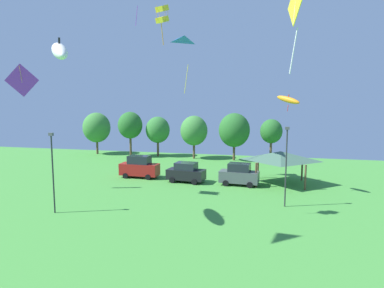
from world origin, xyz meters
name	(u,v)px	position (x,y,z in m)	size (l,w,h in m)	color
kite_flying_1	(195,56)	(-3.70, 38.51, 13.69)	(3.43, 3.63, 4.19)	blue
kite_flying_2	(288,100)	(5.71, 37.12, 9.14)	(2.43, 1.91, 1.66)	orange
kite_flying_4	(162,14)	(-3.39, 26.92, 15.05)	(0.93, 0.97, 2.76)	yellow
kite_flying_5	(59,51)	(-10.15, 24.66, 12.46)	(3.64, 4.10, 2.13)	white
kite_flying_6	(295,7)	(5.22, 19.17, 13.05)	(0.56, 1.93, 4.01)	yellow
kite_flying_10	(22,80)	(-19.36, 31.91, 11.00)	(2.99, 1.18, 3.16)	purple
parked_car_leftmost	(139,167)	(-10.86, 40.36, 1.28)	(4.64, 2.04, 2.63)	maroon
parked_car_second_from_left	(186,172)	(-4.94, 39.47, 1.10)	(4.36, 2.41, 2.22)	black
parked_car_third_from_left	(239,175)	(0.98, 39.40, 1.18)	(4.27, 2.19, 2.39)	#4C5156
park_pavilion	(280,156)	(5.26, 41.15, 3.08)	(6.40, 5.69, 3.60)	brown
light_post_0	(53,168)	(-12.62, 26.66, 3.67)	(0.36, 0.20, 6.53)	#2D2D33
light_post_1	(286,163)	(5.57, 32.75, 3.84)	(0.36, 0.20, 6.88)	#2D2D33
treeline_tree_0	(97,128)	(-25.02, 56.02, 4.53)	(4.64, 4.64, 7.09)	brown
treeline_tree_1	(130,125)	(-18.25, 54.70, 5.12)	(3.95, 3.95, 7.32)	brown
treeline_tree_2	(158,130)	(-14.02, 56.07, 4.35)	(3.92, 3.92, 6.52)	brown
treeline_tree_3	(194,131)	(-7.73, 55.22, 4.42)	(4.25, 4.25, 6.77)	brown
treeline_tree_4	(234,130)	(-1.39, 55.07, 4.63)	(4.71, 4.71, 7.23)	brown
treeline_tree_5	(271,131)	(4.10, 55.77, 4.50)	(3.31, 3.31, 6.35)	brown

